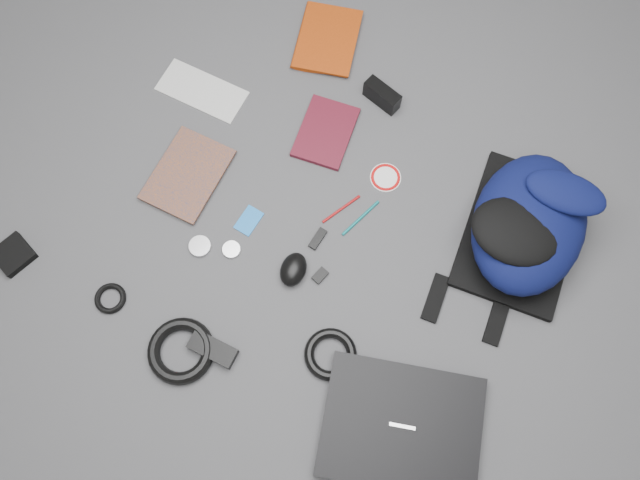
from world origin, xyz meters
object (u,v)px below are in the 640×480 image
Objects in this scene: backpack at (529,224)px; laptop at (401,426)px; comic_book at (160,162)px; power_brick at (213,349)px; textbook_red at (299,35)px; dvd_case at (326,132)px; compact_camera at (382,95)px; mouse at (293,269)px; pouch at (13,255)px.

laptop is (0.03, -0.58, -0.07)m from backpack.
power_brick is (0.44, -0.29, 0.01)m from comic_book.
backpack reaches higher than textbook_red.
comic_book is 2.00× the size of power_brick.
textbook_red is at bearing 154.73° from backpack.
textbook_red is (-0.82, 0.13, -0.08)m from backpack.
dvd_case is at bearing -64.10° from textbook_red.
compact_camera is 0.55m from mouse.
backpack reaches higher than laptop.
mouse reaches higher than textbook_red.
compact_camera is 0.81m from power_brick.
comic_book is 2.22× the size of compact_camera.
textbook_red reaches higher than pouch.
comic_book is 0.45m from dvd_case.
dvd_case is at bearing 91.24° from power_brick.
textbook_red reaches higher than dvd_case.
backpack is 0.53m from compact_camera.
laptop is 4.23× the size of pouch.
comic_book is at bearing -149.40° from dvd_case.
laptop reaches higher than pouch.
laptop is at bearing -21.42° from comic_book.
power_brick is 1.36× the size of pouch.
laptop is 1.06m from pouch.
laptop is 0.79m from dvd_case.
compact_camera reaches higher than dvd_case.
pouch is (-0.59, -0.40, -0.01)m from mouse.
laptop is 3.46× the size of compact_camera.
dvd_case is at bearing 97.28° from mouse.
pouch is (-0.99, -0.83, -0.08)m from backpack.
comic_book is 1.21× the size of dvd_case.
laptop is 0.46m from mouse.
pouch is at bearing -117.30° from comic_book.
backpack reaches higher than dvd_case.
compact_camera reaches higher than laptop.
backpack is 1.30m from pouch.
compact_camera is at bearing 101.69° from laptop.
backpack is 0.58m from laptop.
laptop is 0.87m from compact_camera.
pouch is at bearing -137.10° from dvd_case.
pouch is at bearing -156.38° from backpack.
textbook_red is at bearing 179.66° from compact_camera.
compact_camera is (-0.51, 0.10, -0.06)m from backpack.
textbook_red is 0.98m from pouch.
compact_camera is 1.17× the size of mouse.
textbook_red is at bearing 108.67° from mouse.
backpack is at bearing -34.37° from textbook_red.
backpack reaches higher than mouse.
mouse is 1.04× the size of pouch.
laptop is at bearing -58.03° from dvd_case.
compact_camera is (0.06, 0.17, 0.02)m from dvd_case.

